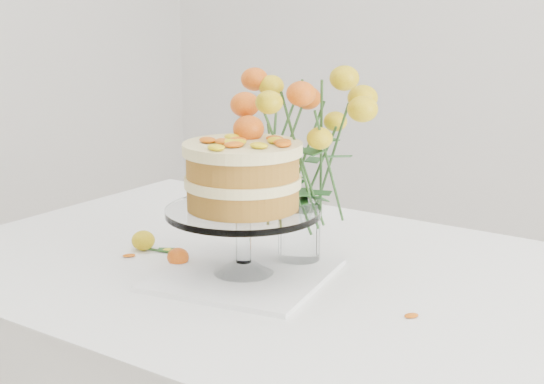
% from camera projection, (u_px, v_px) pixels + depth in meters
% --- Properties ---
extents(table, '(1.43, 0.93, 0.76)m').
position_uv_depth(table, '(285.00, 308.00, 1.48)').
color(table, tan).
rests_on(table, ground).
extents(napkin, '(0.35, 0.35, 0.01)m').
position_uv_depth(napkin, '(244.00, 275.00, 1.42)').
color(napkin, white).
rests_on(napkin, table).
extents(cake_stand, '(0.29, 0.29, 0.26)m').
position_uv_depth(cake_stand, '(243.00, 183.00, 1.37)').
color(cake_stand, white).
rests_on(cake_stand, napkin).
extents(rose_vase, '(0.29, 0.29, 0.41)m').
position_uv_depth(rose_vase, '(300.00, 143.00, 1.44)').
color(rose_vase, white).
rests_on(rose_vase, table).
extents(loose_rose_near, '(0.09, 0.05, 0.04)m').
position_uv_depth(loose_rose_near, '(143.00, 241.00, 1.57)').
color(loose_rose_near, yellow).
rests_on(loose_rose_near, table).
extents(loose_rose_far, '(0.08, 0.04, 0.04)m').
position_uv_depth(loose_rose_far, '(178.00, 257.00, 1.47)').
color(loose_rose_far, '#C54509').
rests_on(loose_rose_far, table).
extents(stray_petal_a, '(0.03, 0.02, 0.00)m').
position_uv_depth(stray_petal_a, '(204.00, 270.00, 1.45)').
color(stray_petal_a, yellow).
rests_on(stray_petal_a, table).
extents(stray_petal_b, '(0.03, 0.02, 0.00)m').
position_uv_depth(stray_petal_b, '(233.00, 287.00, 1.36)').
color(stray_petal_b, yellow).
rests_on(stray_petal_b, table).
extents(stray_petal_c, '(0.03, 0.02, 0.00)m').
position_uv_depth(stray_petal_c, '(237.00, 298.00, 1.31)').
color(stray_petal_c, yellow).
rests_on(stray_petal_c, table).
extents(stray_petal_d, '(0.03, 0.02, 0.00)m').
position_uv_depth(stray_petal_d, '(167.00, 250.00, 1.57)').
color(stray_petal_d, yellow).
rests_on(stray_petal_d, table).
extents(stray_petal_e, '(0.03, 0.02, 0.00)m').
position_uv_depth(stray_petal_e, '(129.00, 256.00, 1.53)').
color(stray_petal_e, yellow).
rests_on(stray_petal_e, table).
extents(stray_petal_f, '(0.03, 0.02, 0.00)m').
position_uv_depth(stray_petal_f, '(411.00, 316.00, 1.23)').
color(stray_petal_f, yellow).
rests_on(stray_petal_f, table).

